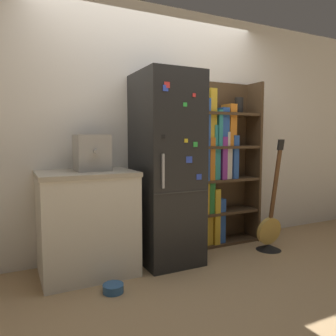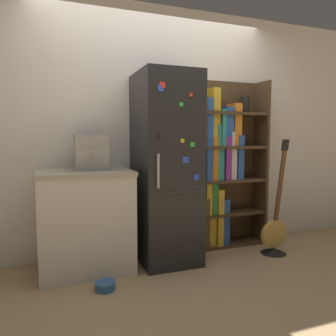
{
  "view_description": "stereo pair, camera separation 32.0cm",
  "coord_description": "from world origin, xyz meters",
  "px_view_note": "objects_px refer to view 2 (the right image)",
  "views": [
    {
      "loc": [
        -1.39,
        -2.76,
        1.22
      ],
      "look_at": [
        0.04,
        0.15,
        0.92
      ],
      "focal_mm": 35.0,
      "sensor_mm": 36.0,
      "label": 1
    },
    {
      "loc": [
        -1.1,
        -2.88,
        1.22
      ],
      "look_at": [
        0.04,
        0.15,
        0.92
      ],
      "focal_mm": 35.0,
      "sensor_mm": 36.0,
      "label": 2
    }
  ],
  "objects_px": {
    "bookshelf": "(218,167)",
    "guitar": "(274,237)",
    "refrigerator": "(166,168)",
    "espresso_machine": "(91,152)",
    "pet_bowl": "(105,285)"
  },
  "relations": [
    {
      "from": "refrigerator",
      "to": "espresso_machine",
      "type": "height_order",
      "value": "refrigerator"
    },
    {
      "from": "refrigerator",
      "to": "guitar",
      "type": "distance_m",
      "value": 1.37
    },
    {
      "from": "bookshelf",
      "to": "espresso_machine",
      "type": "relative_size",
      "value": 5.21
    },
    {
      "from": "bookshelf",
      "to": "guitar",
      "type": "relative_size",
      "value": 1.54
    },
    {
      "from": "espresso_machine",
      "to": "pet_bowl",
      "type": "bearing_deg",
      "value": -87.31
    },
    {
      "from": "bookshelf",
      "to": "espresso_machine",
      "type": "bearing_deg",
      "value": -174.45
    },
    {
      "from": "refrigerator",
      "to": "bookshelf",
      "type": "bearing_deg",
      "value": 16.25
    },
    {
      "from": "espresso_machine",
      "to": "guitar",
      "type": "bearing_deg",
      "value": -9.78
    },
    {
      "from": "refrigerator",
      "to": "guitar",
      "type": "xyz_separation_m",
      "value": [
        1.13,
        -0.25,
        -0.74
      ]
    },
    {
      "from": "guitar",
      "to": "pet_bowl",
      "type": "relative_size",
      "value": 7.16
    },
    {
      "from": "pet_bowl",
      "to": "espresso_machine",
      "type": "bearing_deg",
      "value": 92.69
    },
    {
      "from": "espresso_machine",
      "to": "guitar",
      "type": "xyz_separation_m",
      "value": [
        1.84,
        -0.32,
        -0.91
      ]
    },
    {
      "from": "bookshelf",
      "to": "guitar",
      "type": "xyz_separation_m",
      "value": [
        0.42,
        -0.45,
        -0.72
      ]
    },
    {
      "from": "refrigerator",
      "to": "pet_bowl",
      "type": "bearing_deg",
      "value": -146.46
    },
    {
      "from": "bookshelf",
      "to": "pet_bowl",
      "type": "relative_size",
      "value": 11.04
    }
  ]
}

